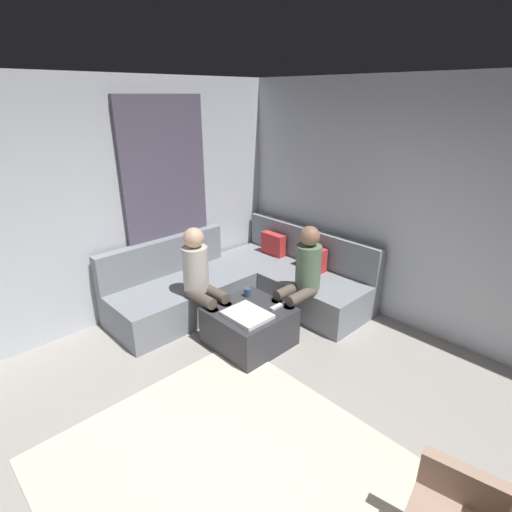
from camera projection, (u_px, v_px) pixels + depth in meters
name	position (u px, v px, depth m)	size (l,w,h in m)	color
wall_back	(466.00, 220.00, 3.93)	(6.00, 0.12, 2.70)	silver
wall_left	(50.00, 217.00, 4.02)	(0.12, 6.00, 2.70)	silver
curtain_panel	(167.00, 205.00, 4.82)	(0.06, 1.10, 2.50)	#595166
area_rug	(239.00, 483.00, 2.75)	(2.60, 2.20, 0.01)	beige
sectional_couch	(246.00, 283.00, 5.05)	(2.10, 2.55, 0.87)	gray
ottoman	(249.00, 326.00, 4.24)	(0.76, 0.76, 0.42)	#333338
folded_blanket	(247.00, 315.00, 4.01)	(0.44, 0.36, 0.04)	white
coffee_mug	(248.00, 292.00, 4.40)	(0.08, 0.08, 0.10)	#334C72
game_remote	(276.00, 307.00, 4.17)	(0.05, 0.15, 0.02)	white
person_on_couch_back	(302.00, 275.00, 4.36)	(0.30, 0.60, 1.20)	brown
person_on_couch_side	(201.00, 278.00, 4.31)	(0.60, 0.30, 1.20)	brown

